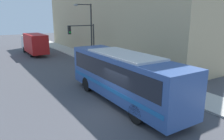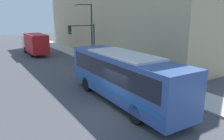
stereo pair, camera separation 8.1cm
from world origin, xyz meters
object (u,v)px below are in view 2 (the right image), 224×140
object	(u,v)px
street_lamp	(90,28)
pedestrian_mid_block	(121,63)
parking_meter	(104,59)
traffic_light_pole	(85,36)
delivery_truck	(35,43)
city_bus	(123,74)
pedestrian_near_corner	(142,68)
fire_hydrant	(155,81)

from	to	relation	value
street_lamp	pedestrian_mid_block	bearing A→B (deg)	-85.43
parking_meter	traffic_light_pole	bearing A→B (deg)	112.48
delivery_truck	traffic_light_pole	distance (m)	10.45
city_bus	pedestrian_near_corner	distance (m)	5.92
traffic_light_pole	street_lamp	distance (m)	1.55
traffic_light_pole	street_lamp	world-z (taller)	street_lamp
fire_hydrant	pedestrian_mid_block	world-z (taller)	pedestrian_mid_block
city_bus	delivery_truck	xyz separation A→B (m)	(-0.59, 21.71, -0.27)
parking_meter	pedestrian_mid_block	world-z (taller)	pedestrian_mid_block
street_lamp	pedestrian_near_corner	xyz separation A→B (m)	(0.71, -9.16, -3.18)
delivery_truck	traffic_light_pole	world-z (taller)	traffic_light_pole
street_lamp	pedestrian_near_corner	size ratio (longest dim) A/B	4.01
delivery_truck	street_lamp	xyz separation A→B (m)	(4.50, -8.98, 2.52)
fire_hydrant	delivery_truck	bearing A→B (deg)	102.48
fire_hydrant	pedestrian_mid_block	bearing A→B (deg)	85.39
delivery_truck	street_lamp	size ratio (longest dim) A/B	1.15
city_bus	traffic_light_pole	distance (m)	12.41
city_bus	delivery_truck	distance (m)	21.72
fire_hydrant	pedestrian_near_corner	size ratio (longest dim) A/B	0.43
street_lamp	pedestrian_mid_block	distance (m)	6.87
parking_meter	street_lamp	bearing A→B (deg)	90.70
fire_hydrant	pedestrian_mid_block	xyz separation A→B (m)	(0.44, 5.50, 0.48)
traffic_light_pole	pedestrian_mid_block	bearing A→B (deg)	-74.13
city_bus	parking_meter	xyz separation A→B (m)	(3.95, 9.41, -0.97)
fire_hydrant	parking_meter	bearing A→B (deg)	90.00
fire_hydrant	pedestrian_near_corner	distance (m)	2.55
parking_meter	delivery_truck	bearing A→B (deg)	110.28
pedestrian_mid_block	parking_meter	bearing A→B (deg)	99.21
pedestrian_mid_block	delivery_truck	bearing A→B (deg)	108.35
delivery_truck	pedestrian_near_corner	size ratio (longest dim) A/B	4.59
traffic_light_pole	pedestrian_mid_block	world-z (taller)	traffic_light_pole
fire_hydrant	traffic_light_pole	bearing A→B (deg)	95.64
pedestrian_near_corner	pedestrian_mid_block	world-z (taller)	pedestrian_near_corner
delivery_truck	parking_meter	bearing A→B (deg)	-69.72
city_bus	traffic_light_pole	xyz separation A→B (m)	(2.88, 12.00, 1.34)
traffic_light_pole	parking_meter	xyz separation A→B (m)	(1.07, -2.58, -2.32)
city_bus	parking_meter	size ratio (longest dim) A/B	8.57
city_bus	parking_meter	distance (m)	10.25
parking_meter	street_lamp	world-z (taller)	street_lamp
parking_meter	pedestrian_mid_block	xyz separation A→B (m)	(0.44, -2.74, 0.01)
parking_meter	pedestrian_near_corner	world-z (taller)	pedestrian_near_corner
fire_hydrant	parking_meter	world-z (taller)	parking_meter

